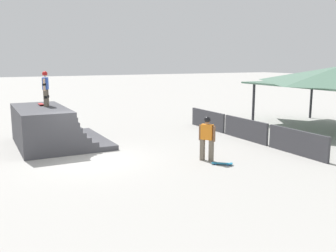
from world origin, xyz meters
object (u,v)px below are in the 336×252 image
bystander_walking (207,135)px  skater_on_deck (46,86)px  skateboard_on_ground (223,163)px  skateboard_on_deck (41,104)px

bystander_walking → skater_on_deck: bearing=5.4°
bystander_walking → skateboard_on_ground: (0.81, 0.21, -0.99)m
bystander_walking → skateboard_on_ground: 1.29m
skateboard_on_deck → bystander_walking: (6.50, 5.22, -0.82)m
skater_on_deck → skateboard_on_ground: (6.85, 5.25, -2.68)m
skater_on_deck → bystander_walking: 8.05m
skateboard_on_deck → bystander_walking: size_ratio=0.46×
skateboard_on_ground → skater_on_deck: bearing=167.4°
skateboard_on_deck → skateboard_on_ground: size_ratio=1.10×
skateboard_on_deck → bystander_walking: 8.38m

